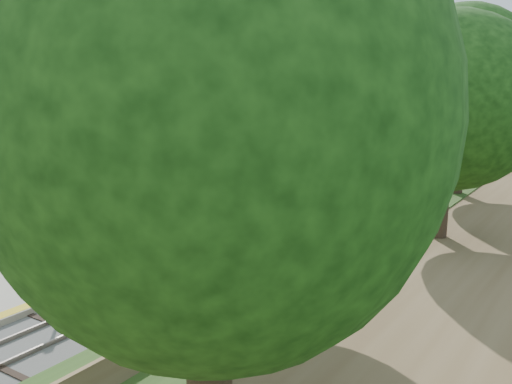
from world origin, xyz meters
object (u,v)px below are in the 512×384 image
Objects in this scene: station_building at (239,130)px; lamppost_far at (201,194)px; train at (488,125)px; signal_farside at (420,170)px; lamppost_mid at (72,232)px; signal_gantry at (486,114)px; signal_platform at (159,173)px.

lamppost_far is (10.19, -18.35, -1.64)m from station_building.
lamppost_far is at bearing -93.80° from train.
station_building is 1.86× the size of lamppost_far.
station_building is at bearing 153.30° from signal_farside.
signal_farside is (20.20, -10.16, -0.50)m from station_building.
train is at bearing 86.65° from lamppost_mid.
signal_gantry reaches higher than train.
station_building reaches higher than lamppost_far.
lamppost_far is at bearing -60.97° from station_building.
station_building is 1.02× the size of signal_gantry.
signal_gantry is 1.48× the size of signal_farside.
signal_platform is at bearing 78.10° from lamppost_mid.
signal_platform is 15.50m from signal_farside.
lamppost_far reaches higher than train.
station_building reaches higher than train.
train is 49.59m from signal_farside.
signal_platform is 1.14× the size of signal_farside.
lamppost_mid is (-3.89, -66.39, -0.11)m from train.
station_building is 21.05m from lamppost_far.
lamppost_far is 12.99m from signal_farside.
signal_gantry is (16.47, 24.99, 0.73)m from station_building.
lamppost_mid is (10.11, -27.37, -1.82)m from station_building.
signal_farside is (10.09, 17.21, 1.32)m from lamppost_mid.
signal_platform is at bearing -96.43° from signal_gantry.
signal_gantry reaches higher than signal_farside.
station_building is at bearing 110.28° from lamppost_mid.
train is at bearing 99.99° from signal_gantry.
train is (14.00, 39.03, -1.71)m from station_building.
station_building is at bearing -109.73° from train.
station_building is at bearing 119.03° from lamppost_far.
station_building is 29.94m from signal_gantry.
station_building reaches higher than lamppost_mid.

